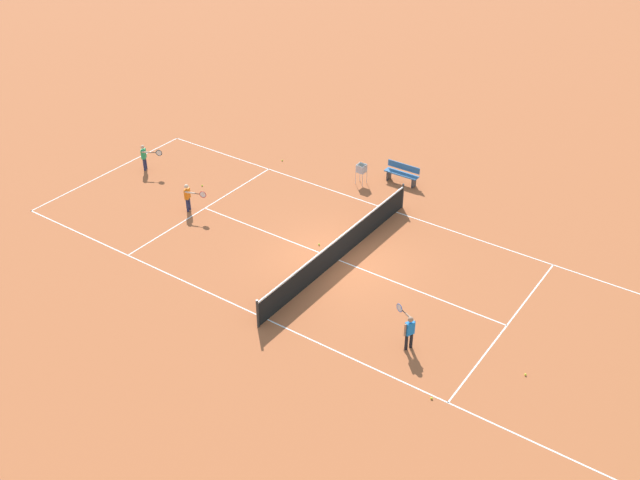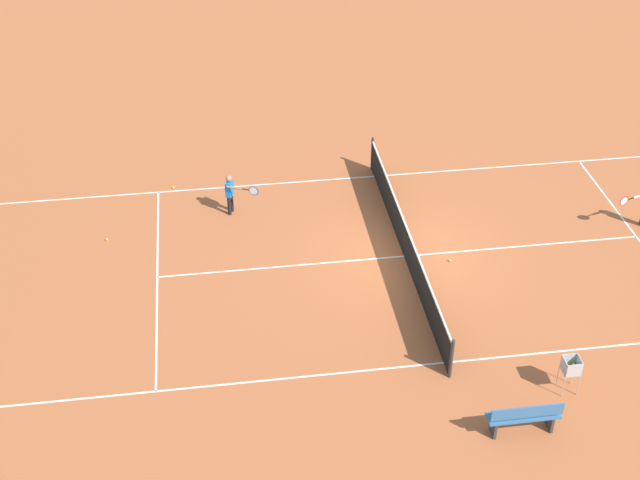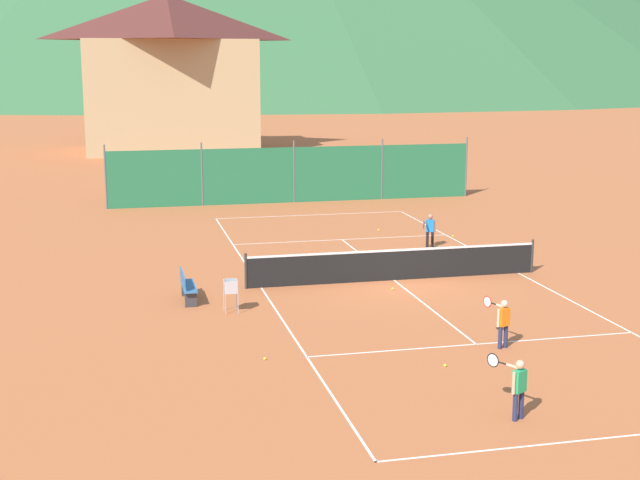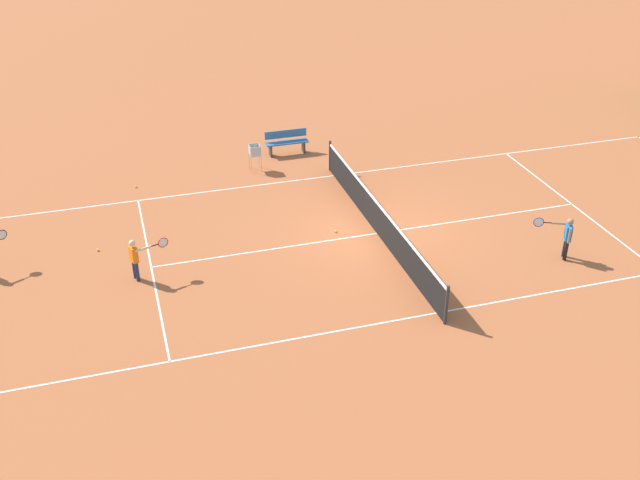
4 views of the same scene
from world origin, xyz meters
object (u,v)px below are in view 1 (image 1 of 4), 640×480
at_px(tennis_ball_by_net_left, 282,160).
at_px(ball_hopper, 361,170).
at_px(courtside_bench, 402,173).
at_px(player_near_baseline, 145,156).
at_px(player_near_service, 188,196).
at_px(tennis_ball_mid_court, 202,186).
at_px(tennis_net, 339,248).
at_px(tennis_ball_service_box, 526,375).
at_px(tennis_ball_alley_left, 319,244).
at_px(player_far_service, 409,329).
at_px(tennis_ball_far_corner, 432,398).

relative_size(tennis_ball_by_net_left, ball_hopper, 0.07).
height_order(tennis_ball_by_net_left, courtside_bench, courtside_bench).
bearing_deg(player_near_baseline, player_near_service, 69.32).
bearing_deg(tennis_ball_mid_court, player_near_service, 28.76).
height_order(tennis_net, tennis_ball_service_box, tennis_net).
bearing_deg(tennis_ball_alley_left, ball_hopper, -165.36).
bearing_deg(tennis_ball_alley_left, player_near_service, -81.17).
height_order(player_far_service, tennis_ball_mid_court, player_far_service).
bearing_deg(tennis_ball_alley_left, tennis_ball_mid_court, -97.68).
xyz_separation_m(player_near_service, tennis_ball_mid_court, (-1.76, -0.97, -0.65)).
bearing_deg(player_far_service, tennis_ball_far_corner, 46.69).
bearing_deg(player_far_service, player_near_service, -101.33).
xyz_separation_m(tennis_ball_by_net_left, ball_hopper, (-0.23, 3.99, 0.62)).
bearing_deg(tennis_ball_by_net_left, player_near_baseline, -47.02).
height_order(player_near_service, tennis_ball_mid_court, player_near_service).
xyz_separation_m(player_far_service, tennis_ball_mid_court, (-3.98, -12.05, -0.67)).
bearing_deg(tennis_ball_mid_court, player_far_service, 71.70).
bearing_deg(tennis_ball_mid_court, ball_hopper, 127.01).
distance_m(player_far_service, player_near_service, 11.30).
xyz_separation_m(tennis_net, tennis_ball_far_corner, (4.24, 5.96, -0.47)).
height_order(tennis_net, player_near_service, player_near_service).
bearing_deg(tennis_ball_alley_left, player_near_baseline, -93.72).
bearing_deg(tennis_ball_by_net_left, tennis_ball_far_corner, 53.03).
xyz_separation_m(player_near_baseline, tennis_ball_service_box, (2.85, 18.48, -0.65)).
relative_size(player_near_service, tennis_ball_service_box, 17.56).
height_order(tennis_net, ball_hopper, tennis_net).
xyz_separation_m(player_near_baseline, tennis_ball_by_net_left, (-4.04, 4.33, -0.65)).
distance_m(player_near_service, tennis_ball_by_net_left, 5.59).
distance_m(player_near_service, ball_hopper, 7.23).
bearing_deg(courtside_bench, tennis_ball_far_corner, 33.48).
relative_size(player_near_service, courtside_bench, 0.77).
distance_m(tennis_net, player_far_service, 5.10).
xyz_separation_m(tennis_ball_by_net_left, tennis_ball_mid_court, (3.77, -1.33, 0.00)).
xyz_separation_m(player_far_service, ball_hopper, (-7.99, -6.73, -0.05)).
relative_size(tennis_ball_mid_court, ball_hopper, 0.07).
height_order(tennis_ball_far_corner, tennis_ball_alley_left, same).
distance_m(player_near_baseline, tennis_ball_service_box, 18.71).
bearing_deg(player_near_service, tennis_ball_mid_court, -151.24).
bearing_deg(tennis_ball_service_box, tennis_ball_far_corner, -36.57).
bearing_deg(courtside_bench, tennis_net, 9.29).
bearing_deg(tennis_ball_service_box, tennis_ball_by_net_left, -115.96).
xyz_separation_m(tennis_ball_by_net_left, courtside_bench, (-1.29, 5.35, 0.42)).
relative_size(player_near_service, tennis_ball_by_net_left, 17.56).
xyz_separation_m(tennis_net, tennis_ball_alley_left, (-0.40, -1.12, -0.47)).
height_order(tennis_ball_alley_left, ball_hopper, ball_hopper).
relative_size(tennis_ball_alley_left, tennis_ball_mid_court, 1.00).
height_order(tennis_ball_alley_left, tennis_ball_mid_court, same).
relative_size(tennis_ball_far_corner, tennis_ball_alley_left, 1.00).
distance_m(ball_hopper, courtside_bench, 1.73).
xyz_separation_m(player_near_service, tennis_ball_alley_left, (-0.87, 5.63, -0.65)).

